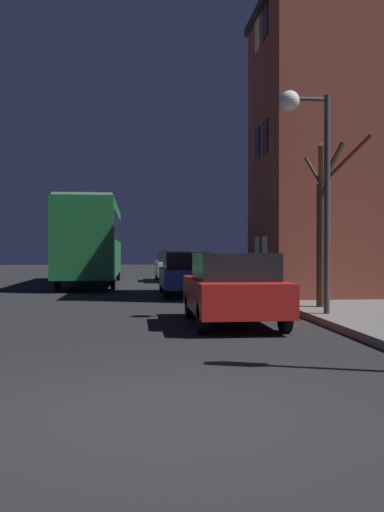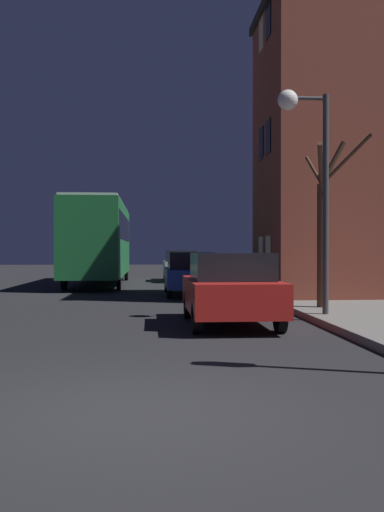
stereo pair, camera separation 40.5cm
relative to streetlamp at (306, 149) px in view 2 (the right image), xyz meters
name	(u,v)px [view 2 (the right image)]	position (x,y,z in m)	size (l,w,h in m)	color
ground_plane	(130,411)	(-3.81, -7.15, -3.97)	(120.00, 120.00, 0.00)	black
brick_building	(315,148)	(1.93, 5.90, 1.12)	(3.63, 4.90, 9.83)	brown
streetlamp	(306,149)	(0.00, 0.00, 0.00)	(1.21, 0.47, 5.18)	#38383A
bare_tree	(324,224)	(0.89, 1.53, -1.66)	(1.60, 1.73, 4.42)	#473323
bus	(99,237)	(-6.03, 14.66, -1.68)	(2.45, 11.44, 3.87)	#1E6B33
car_near_lane	(230,288)	(-1.86, -0.60, -3.16)	(1.84, 4.01, 1.58)	#B21E19
car_mid_lane	(190,273)	(-2.16, 7.83, -3.16)	(1.76, 4.37, 1.57)	navy
car_far_lane	(180,265)	(-1.99, 17.42, -3.14)	(1.75, 4.72, 1.64)	#B7BABF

